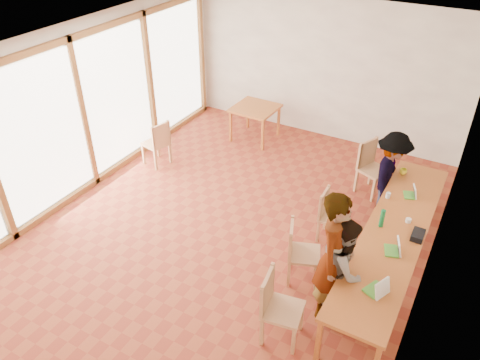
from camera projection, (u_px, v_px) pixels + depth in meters
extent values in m
plane|color=#964024|center=(229.00, 231.00, 7.73)|extent=(8.00, 8.00, 0.00)
cube|color=white|center=(325.00, 70.00, 9.82)|extent=(6.00, 0.10, 3.00)
cube|color=white|center=(440.00, 213.00, 5.68)|extent=(0.10, 8.00, 3.00)
cube|color=white|center=(82.00, 111.00, 8.12)|extent=(0.10, 8.00, 3.00)
cube|color=white|center=(226.00, 51.00, 6.07)|extent=(6.00, 8.00, 0.04)
cube|color=#BF622A|center=(395.00, 232.00, 6.58)|extent=(0.80, 4.00, 0.05)
cube|color=#BF622A|center=(319.00, 340.00, 5.51)|extent=(0.06, 0.06, 0.70)
cube|color=#BF622A|center=(399.00, 182.00, 8.33)|extent=(0.06, 0.06, 0.70)
cube|color=#BF622A|center=(439.00, 192.00, 8.06)|extent=(0.06, 0.06, 0.70)
cube|color=#BF622A|center=(255.00, 108.00, 10.05)|extent=(0.90, 0.90, 0.05)
cube|color=#BF622A|center=(231.00, 127.00, 10.13)|extent=(0.05, 0.05, 0.70)
cube|color=#BF622A|center=(248.00, 113.00, 10.70)|extent=(0.05, 0.05, 0.70)
cube|color=#BF622A|center=(263.00, 135.00, 9.81)|extent=(0.05, 0.05, 0.70)
cube|color=#BF622A|center=(279.00, 121.00, 10.38)|extent=(0.05, 0.05, 0.70)
cube|color=tan|center=(283.00, 310.00, 5.72)|extent=(0.54, 0.54, 0.04)
cube|color=tan|center=(267.00, 291.00, 5.63)|extent=(0.12, 0.47, 0.49)
cube|color=tan|center=(304.00, 254.00, 6.60)|extent=(0.58, 0.58, 0.04)
cube|color=tan|center=(291.00, 239.00, 6.48)|extent=(0.20, 0.43, 0.47)
cube|color=tan|center=(333.00, 218.00, 7.36)|extent=(0.42, 0.42, 0.04)
cube|color=tan|center=(324.00, 203.00, 7.30)|extent=(0.05, 0.41, 0.42)
cube|color=tan|center=(374.00, 171.00, 8.41)|extent=(0.62, 0.62, 0.04)
cube|color=tan|center=(367.00, 153.00, 8.40)|extent=(0.23, 0.45, 0.49)
cube|color=tan|center=(156.00, 143.00, 9.31)|extent=(0.53, 0.53, 0.04)
cube|color=tan|center=(161.00, 135.00, 9.06)|extent=(0.14, 0.44, 0.46)
imported|color=gray|center=(335.00, 257.00, 5.84)|extent=(0.49, 0.71, 1.88)
imported|color=gray|center=(343.00, 268.00, 5.93)|extent=(0.70, 0.83, 1.52)
imported|color=gray|center=(390.00, 175.00, 7.75)|extent=(0.61, 1.01, 1.54)
cube|color=green|center=(375.00, 289.00, 5.63)|extent=(0.28, 0.32, 0.03)
cube|color=white|center=(382.00, 288.00, 5.51)|extent=(0.17, 0.25, 0.22)
cube|color=green|center=(391.00, 251.00, 6.20)|extent=(0.24, 0.29, 0.03)
cube|color=white|center=(399.00, 246.00, 6.14)|extent=(0.14, 0.24, 0.20)
cube|color=green|center=(409.00, 195.00, 7.28)|extent=(0.22, 0.26, 0.02)
cube|color=white|center=(415.00, 192.00, 7.22)|extent=(0.13, 0.21, 0.18)
imported|color=yellow|center=(403.00, 172.00, 7.78)|extent=(0.15, 0.15, 0.10)
cylinder|color=#106C37|center=(382.00, 218.00, 6.58)|extent=(0.07, 0.07, 0.28)
cylinder|color=silver|center=(388.00, 195.00, 7.22)|extent=(0.07, 0.07, 0.09)
cylinder|color=white|center=(408.00, 220.00, 6.72)|extent=(0.08, 0.08, 0.06)
cube|color=#B94062|center=(409.00, 193.00, 7.33)|extent=(0.05, 0.10, 0.01)
cube|color=black|center=(418.00, 235.00, 6.42)|extent=(0.16, 0.26, 0.09)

